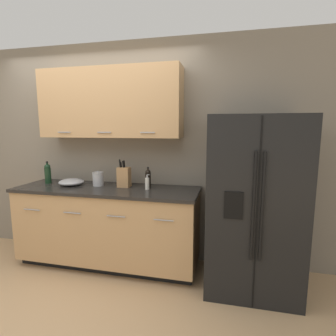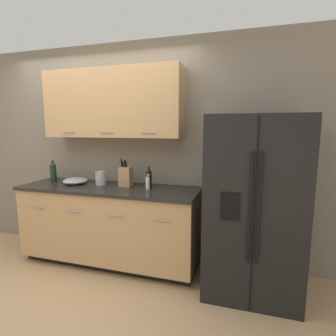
{
  "view_description": "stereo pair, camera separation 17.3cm",
  "coord_description": "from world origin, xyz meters",
  "px_view_note": "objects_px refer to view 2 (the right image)",
  "views": [
    {
      "loc": [
        1.56,
        -1.7,
        1.6
      ],
      "look_at": [
        0.94,
        0.99,
        1.18
      ],
      "focal_mm": 28.0,
      "sensor_mm": 36.0,
      "label": 1
    },
    {
      "loc": [
        1.73,
        -1.65,
        1.6
      ],
      "look_at": [
        0.94,
        0.99,
        1.18
      ],
      "focal_mm": 28.0,
      "sensor_mm": 36.0,
      "label": 2
    }
  ],
  "objects_px": {
    "knife_block": "(126,176)",
    "oil_bottle": "(149,178)",
    "soap_dispenser": "(148,183)",
    "steel_canister": "(101,178)",
    "refrigerator": "(253,206)",
    "wine_bottle": "(53,172)",
    "mixing_bowl": "(75,181)"
  },
  "relations": [
    {
      "from": "knife_block",
      "to": "oil_bottle",
      "type": "bearing_deg",
      "value": 5.71
    },
    {
      "from": "soap_dispenser",
      "to": "oil_bottle",
      "type": "distance_m",
      "value": 0.1
    },
    {
      "from": "knife_block",
      "to": "steel_canister",
      "type": "xyz_separation_m",
      "value": [
        -0.32,
        -0.01,
        -0.04
      ]
    },
    {
      "from": "refrigerator",
      "to": "oil_bottle",
      "type": "distance_m",
      "value": 1.16
    },
    {
      "from": "soap_dispenser",
      "to": "steel_canister",
      "type": "relative_size",
      "value": 0.95
    },
    {
      "from": "wine_bottle",
      "to": "refrigerator",
      "type": "bearing_deg",
      "value": -2.98
    },
    {
      "from": "refrigerator",
      "to": "knife_block",
      "type": "bearing_deg",
      "value": 173.94
    },
    {
      "from": "oil_bottle",
      "to": "steel_canister",
      "type": "distance_m",
      "value": 0.6
    },
    {
      "from": "knife_block",
      "to": "steel_canister",
      "type": "height_order",
      "value": "knife_block"
    },
    {
      "from": "soap_dispenser",
      "to": "oil_bottle",
      "type": "bearing_deg",
      "value": 101.24
    },
    {
      "from": "refrigerator",
      "to": "knife_block",
      "type": "distance_m",
      "value": 1.43
    },
    {
      "from": "mixing_bowl",
      "to": "refrigerator",
      "type": "bearing_deg",
      "value": -2.69
    },
    {
      "from": "wine_bottle",
      "to": "mixing_bowl",
      "type": "relative_size",
      "value": 0.94
    },
    {
      "from": "knife_block",
      "to": "oil_bottle",
      "type": "distance_m",
      "value": 0.28
    },
    {
      "from": "knife_block",
      "to": "mixing_bowl",
      "type": "distance_m",
      "value": 0.66
    },
    {
      "from": "steel_canister",
      "to": "mixing_bowl",
      "type": "xyz_separation_m",
      "value": [
        -0.33,
        -0.05,
        -0.04
      ]
    },
    {
      "from": "knife_block",
      "to": "wine_bottle",
      "type": "xyz_separation_m",
      "value": [
        -0.98,
        -0.03,
        0.01
      ]
    },
    {
      "from": "wine_bottle",
      "to": "oil_bottle",
      "type": "distance_m",
      "value": 1.26
    },
    {
      "from": "steel_canister",
      "to": "mixing_bowl",
      "type": "bearing_deg",
      "value": -171.75
    },
    {
      "from": "steel_canister",
      "to": "mixing_bowl",
      "type": "relative_size",
      "value": 0.61
    },
    {
      "from": "refrigerator",
      "to": "knife_block",
      "type": "xyz_separation_m",
      "value": [
        -1.41,
        0.15,
        0.19
      ]
    },
    {
      "from": "soap_dispenser",
      "to": "mixing_bowl",
      "type": "xyz_separation_m",
      "value": [
        -0.95,
        0.01,
        -0.03
      ]
    },
    {
      "from": "wine_bottle",
      "to": "soap_dispenser",
      "type": "relative_size",
      "value": 1.6
    },
    {
      "from": "refrigerator",
      "to": "mixing_bowl",
      "type": "distance_m",
      "value": 2.07
    },
    {
      "from": "refrigerator",
      "to": "wine_bottle",
      "type": "relative_size",
      "value": 6.33
    },
    {
      "from": "oil_bottle",
      "to": "refrigerator",
      "type": "bearing_deg",
      "value": -8.93
    },
    {
      "from": "refrigerator",
      "to": "knife_block",
      "type": "height_order",
      "value": "refrigerator"
    },
    {
      "from": "oil_bottle",
      "to": "steel_canister",
      "type": "xyz_separation_m",
      "value": [
        -0.6,
        -0.03,
        -0.03
      ]
    },
    {
      "from": "soap_dispenser",
      "to": "mixing_bowl",
      "type": "relative_size",
      "value": 0.58
    },
    {
      "from": "wine_bottle",
      "to": "steel_canister",
      "type": "distance_m",
      "value": 0.66
    },
    {
      "from": "oil_bottle",
      "to": "mixing_bowl",
      "type": "relative_size",
      "value": 0.82
    },
    {
      "from": "mixing_bowl",
      "to": "knife_block",
      "type": "bearing_deg",
      "value": 4.69
    }
  ]
}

